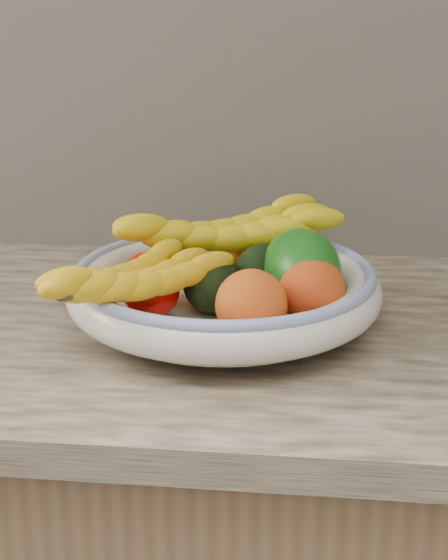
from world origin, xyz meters
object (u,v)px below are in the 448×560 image
Objects in this scene: green_mango at (301,271)px; banana_bunch_front at (131,286)px; banana_bunch_back at (226,239)px; fruit_bowl at (224,289)px.

green_mango is 0.53× the size of banana_bunch_front.
banana_bunch_back is at bearing 8.63° from banana_bunch_front.
fruit_bowl is at bearing -110.49° from banana_bunch_back.
banana_bunch_back is (-0.10, 0.09, 0.01)m from green_mango.
banana_bunch_front is at bearing -141.16° from banana_bunch_back.
green_mango is at bearing -0.62° from fruit_bowl.
green_mango is 0.21m from banana_bunch_front.
fruit_bowl is at bearing -10.61° from banana_bunch_front.
green_mango is 0.45× the size of banana_bunch_back.
green_mango is at bearing -65.97° from banana_bunch_back.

